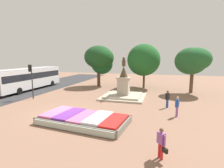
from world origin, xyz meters
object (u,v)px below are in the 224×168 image
Objects in this scene: pedestrian_crossing_plaza at (177,105)px; pedestrian_with_handbag at (161,142)px; flower_planter at (83,119)px; pedestrian_near_planter at (167,98)px; traffic_light_mid_block at (31,75)px; city_bus at (29,77)px; statue_monument at (124,90)px.

pedestrian_with_handbag is at bearing -100.24° from pedestrian_crossing_plaza.
flower_planter is at bearing -153.29° from pedestrian_crossing_plaza.
pedestrian_near_planter is 2.57m from pedestrian_crossing_plaza.
traffic_light_mid_block is 2.35× the size of pedestrian_crossing_plaza.
traffic_light_mid_block is at bearing -46.33° from city_bus.
statue_monument reaches higher than pedestrian_with_handbag.
pedestrian_with_handbag is 0.91× the size of pedestrian_near_planter.
traffic_light_mid_block is 15.11m from pedestrian_near_planter.
pedestrian_near_planter is at bearing -31.95° from statue_monument.
statue_monument is 7.90m from pedestrian_crossing_plaza.
pedestrian_crossing_plaza is (6.68, 3.36, 0.68)m from flower_planter.
pedestrian_with_handbag reaches higher than flower_planter.
statue_monument is at bearing -4.72° from city_bus.
flower_planter is 1.70× the size of traffic_light_mid_block.
pedestrian_crossing_plaza is at bearing 79.76° from pedestrian_with_handbag.
flower_planter is 16.94m from city_bus.
pedestrian_near_planter is at bearing 86.86° from pedestrian_with_handbag.
pedestrian_with_handbag is at bearing -30.52° from traffic_light_mid_block.
statue_monument is 5.81m from pedestrian_near_planter.
statue_monument is 3.29× the size of pedestrian_with_handbag.
city_bus is at bearing 175.28° from statue_monument.
traffic_light_mid_block is (-9.00, 5.40, 2.46)m from flower_planter.
flower_planter is at bearing -30.97° from traffic_light_mid_block.
traffic_light_mid_block is at bearing 172.60° from pedestrian_crossing_plaza.
city_bus is 7.12× the size of pedestrian_near_planter.
flower_planter is at bearing -96.85° from statue_monument.
flower_planter is at bearing 150.21° from pedestrian_with_handbag.
statue_monument is at bearing 19.24° from traffic_light_mid_block.
traffic_light_mid_block is at bearing -178.33° from pedestrian_near_planter.
traffic_light_mid_block is 2.58× the size of pedestrian_with_handbag.
pedestrian_with_handbag is 0.91× the size of pedestrian_crossing_plaza.
city_bus is at bearing 161.50° from pedestrian_crossing_plaza.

